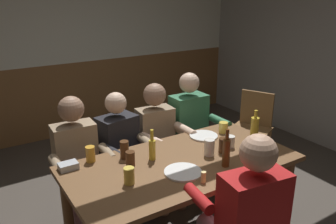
{
  "coord_description": "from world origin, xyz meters",
  "views": [
    {
      "loc": [
        -1.39,
        -2.09,
        2.02
      ],
      "look_at": [
        0.0,
        0.1,
        1.11
      ],
      "focal_mm": 37.0,
      "sensor_mm": 36.0,
      "label": 1
    }
  ],
  "objects_px": {
    "bottle_1": "(152,148)",
    "condiment_caddy": "(68,166)",
    "person_3": "(192,127)",
    "pint_glass_0": "(130,159)",
    "person_1": "(123,149)",
    "plate_0": "(183,172)",
    "pint_glass_4": "(129,176)",
    "pint_glass_5": "(223,145)",
    "pint_glass_6": "(209,147)",
    "table_candle": "(203,177)",
    "bottle_2": "(226,152)",
    "pint_glass_7": "(124,150)",
    "person_2": "(159,138)",
    "plate_1": "(204,136)",
    "pint_glass_2": "(223,127)",
    "chair_empty_near_right": "(252,126)",
    "pint_glass_1": "(90,154)",
    "bottle_0": "(254,129)",
    "pint_glass_8": "(250,147)",
    "person_0": "(78,158)",
    "dining_table": "(182,173)",
    "pint_glass_3": "(230,142)",
    "person_4": "(245,213)"
  },
  "relations": [
    {
      "from": "pint_glass_3",
      "to": "pint_glass_5",
      "type": "distance_m",
      "value": 0.12
    },
    {
      "from": "bottle_1",
      "to": "condiment_caddy",
      "type": "bearing_deg",
      "value": 161.95
    },
    {
      "from": "table_candle",
      "to": "pint_glass_6",
      "type": "distance_m",
      "value": 0.43
    },
    {
      "from": "person_1",
      "to": "bottle_1",
      "type": "height_order",
      "value": "person_1"
    },
    {
      "from": "pint_glass_0",
      "to": "pint_glass_6",
      "type": "xyz_separation_m",
      "value": [
        0.62,
        -0.18,
        0.01
      ]
    },
    {
      "from": "pint_glass_0",
      "to": "dining_table",
      "type": "bearing_deg",
      "value": -22.15
    },
    {
      "from": "person_3",
      "to": "condiment_caddy",
      "type": "xyz_separation_m",
      "value": [
        -1.4,
        -0.34,
        0.1
      ]
    },
    {
      "from": "person_3",
      "to": "pint_glass_3",
      "type": "height_order",
      "value": "person_3"
    },
    {
      "from": "person_3",
      "to": "pint_glass_0",
      "type": "height_order",
      "value": "person_3"
    },
    {
      "from": "plate_1",
      "to": "pint_glass_2",
      "type": "relative_size",
      "value": 2.57
    },
    {
      "from": "dining_table",
      "to": "person_0",
      "type": "relative_size",
      "value": 1.51
    },
    {
      "from": "bottle_0",
      "to": "pint_glass_3",
      "type": "bearing_deg",
      "value": 177.61
    },
    {
      "from": "table_candle",
      "to": "pint_glass_5",
      "type": "bearing_deg",
      "value": 33.94
    },
    {
      "from": "condiment_caddy",
      "to": "pint_glass_3",
      "type": "height_order",
      "value": "pint_glass_3"
    },
    {
      "from": "chair_empty_near_right",
      "to": "pint_glass_1",
      "type": "relative_size",
      "value": 7.05
    },
    {
      "from": "pint_glass_4",
      "to": "pint_glass_5",
      "type": "relative_size",
      "value": 0.96
    },
    {
      "from": "person_3",
      "to": "condiment_caddy",
      "type": "relative_size",
      "value": 8.9
    },
    {
      "from": "person_1",
      "to": "plate_0",
      "type": "bearing_deg",
      "value": 85.07
    },
    {
      "from": "person_3",
      "to": "pint_glass_0",
      "type": "bearing_deg",
      "value": 28.86
    },
    {
      "from": "bottle_2",
      "to": "pint_glass_3",
      "type": "xyz_separation_m",
      "value": [
        0.26,
        0.23,
        -0.07
      ]
    },
    {
      "from": "table_candle",
      "to": "person_1",
      "type": "bearing_deg",
      "value": 97.67
    },
    {
      "from": "person_0",
      "to": "pint_glass_4",
      "type": "bearing_deg",
      "value": 101.02
    },
    {
      "from": "bottle_1",
      "to": "pint_glass_7",
      "type": "xyz_separation_m",
      "value": [
        -0.17,
        0.14,
        -0.02
      ]
    },
    {
      "from": "person_0",
      "to": "pint_glass_6",
      "type": "bearing_deg",
      "value": 142.44
    },
    {
      "from": "pint_glass_4",
      "to": "pint_glass_7",
      "type": "bearing_deg",
      "value": 68.95
    },
    {
      "from": "bottle_2",
      "to": "table_candle",
      "type": "bearing_deg",
      "value": -161.53
    },
    {
      "from": "person_1",
      "to": "person_2",
      "type": "bearing_deg",
      "value": 168.18
    },
    {
      "from": "person_3",
      "to": "pint_glass_0",
      "type": "distance_m",
      "value": 1.13
    },
    {
      "from": "person_0",
      "to": "pint_glass_0",
      "type": "xyz_separation_m",
      "value": [
        0.24,
        -0.53,
        0.16
      ]
    },
    {
      "from": "plate_0",
      "to": "pint_glass_1",
      "type": "distance_m",
      "value": 0.74
    },
    {
      "from": "person_2",
      "to": "plate_1",
      "type": "relative_size",
      "value": 4.62
    },
    {
      "from": "table_candle",
      "to": "pint_glass_8",
      "type": "height_order",
      "value": "pint_glass_8"
    },
    {
      "from": "person_2",
      "to": "person_3",
      "type": "bearing_deg",
      "value": -174.43
    },
    {
      "from": "plate_0",
      "to": "pint_glass_1",
      "type": "xyz_separation_m",
      "value": [
        -0.5,
        0.54,
        0.05
      ]
    },
    {
      "from": "pint_glass_7",
      "to": "bottle_2",
      "type": "bearing_deg",
      "value": -42.07
    },
    {
      "from": "pint_glass_6",
      "to": "pint_glass_8",
      "type": "height_order",
      "value": "pint_glass_8"
    },
    {
      "from": "person_3",
      "to": "pint_glass_0",
      "type": "xyz_separation_m",
      "value": [
        -0.98,
        -0.54,
        0.14
      ]
    },
    {
      "from": "person_2",
      "to": "bottle_0",
      "type": "distance_m",
      "value": 0.92
    },
    {
      "from": "bottle_0",
      "to": "pint_glass_6",
      "type": "bearing_deg",
      "value": -178.88
    },
    {
      "from": "bottle_2",
      "to": "condiment_caddy",
      "type": "bearing_deg",
      "value": 149.91
    },
    {
      "from": "bottle_2",
      "to": "pint_glass_7",
      "type": "distance_m",
      "value": 0.79
    },
    {
      "from": "person_3",
      "to": "pint_glass_6",
      "type": "bearing_deg",
      "value": 63.35
    },
    {
      "from": "person_3",
      "to": "plate_0",
      "type": "bearing_deg",
      "value": 50.17
    },
    {
      "from": "person_4",
      "to": "pint_glass_7",
      "type": "xyz_separation_m",
      "value": [
        -0.36,
        0.98,
        0.14
      ]
    },
    {
      "from": "pint_glass_4",
      "to": "person_3",
      "type": "bearing_deg",
      "value": 34.82
    },
    {
      "from": "table_candle",
      "to": "pint_glass_4",
      "type": "relative_size",
      "value": 0.67
    },
    {
      "from": "bottle_0",
      "to": "pint_glass_5",
      "type": "bearing_deg",
      "value": -175.33
    },
    {
      "from": "person_2",
      "to": "condiment_caddy",
      "type": "distance_m",
      "value": 1.04
    },
    {
      "from": "condiment_caddy",
      "to": "bottle_1",
      "type": "relative_size",
      "value": 0.56
    },
    {
      "from": "person_1",
      "to": "pint_glass_7",
      "type": "bearing_deg",
      "value": 56.07
    }
  ]
}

